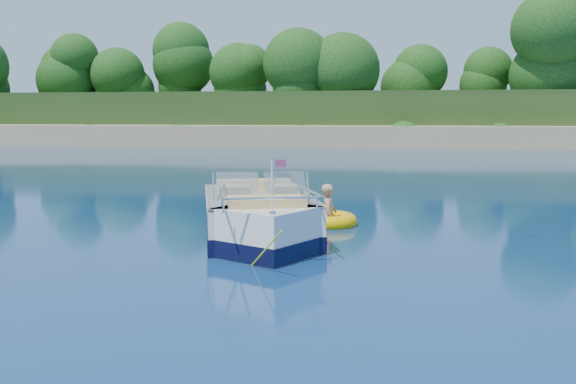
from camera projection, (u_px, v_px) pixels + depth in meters
The scene contains 6 objects.
ground at pixel (309, 264), 10.02m from camera, with size 160.00×160.00×0.00m, color #0B244E.
shoreline at pixel (385, 126), 72.33m from camera, with size 170.00×59.00×6.00m.
treeline at pixel (381, 72), 49.49m from camera, with size 150.00×7.12×8.19m.
motorboat at pixel (260, 221), 11.90m from camera, with size 2.98×5.35×1.84m.
tow_tube at pixel (328, 221), 13.52m from camera, with size 1.45×1.45×0.33m.
boy at pixel (329, 225), 13.56m from camera, with size 0.50×0.33×1.37m, color tan.
Camera 1 is at (1.31, -9.73, 2.33)m, focal length 40.00 mm.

